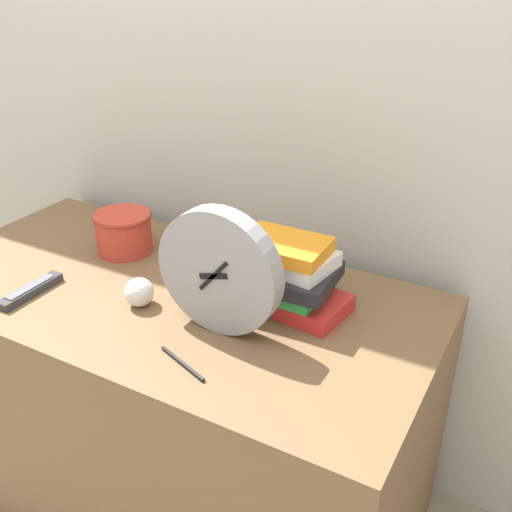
# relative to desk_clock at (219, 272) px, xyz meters

# --- Properties ---
(wall_back) EXTENTS (6.00, 0.04, 2.40)m
(wall_back) POSITION_rel_desk_clock_xyz_m (-0.21, 0.47, 0.35)
(wall_back) COLOR beige
(wall_back) RESTS_ON ground_plane
(desk) EXTENTS (1.32, 0.66, 0.71)m
(desk) POSITION_rel_desk_clock_xyz_m (-0.21, 0.07, -0.50)
(desk) COLOR brown
(desk) RESTS_ON ground_plane
(desk_clock) EXTENTS (0.29, 0.05, 0.29)m
(desk_clock) POSITION_rel_desk_clock_xyz_m (0.00, 0.00, 0.00)
(desk_clock) COLOR #99999E
(desk_clock) RESTS_ON desk
(book_stack) EXTENTS (0.25, 0.19, 0.17)m
(book_stack) POSITION_rel_desk_clock_xyz_m (0.09, 0.16, -0.06)
(book_stack) COLOR red
(book_stack) RESTS_ON desk
(basket) EXTENTS (0.16, 0.16, 0.11)m
(basket) POSITION_rel_desk_clock_xyz_m (-0.44, 0.19, -0.08)
(basket) COLOR #C63D2D
(basket) RESTS_ON desk
(tv_remote) EXTENTS (0.04, 0.18, 0.02)m
(tv_remote) POSITION_rel_desk_clock_xyz_m (-0.48, -0.10, -0.13)
(tv_remote) COLOR #333338
(tv_remote) RESTS_ON desk
(crumpled_paper_ball) EXTENTS (0.07, 0.07, 0.07)m
(crumpled_paper_ball) POSITION_rel_desk_clock_xyz_m (-0.22, -0.01, -0.11)
(crumpled_paper_ball) COLOR white
(crumpled_paper_ball) RESTS_ON desk
(pen) EXTENTS (0.14, 0.06, 0.01)m
(pen) POSITION_rel_desk_clock_xyz_m (0.00, -0.15, -0.14)
(pen) COLOR black
(pen) RESTS_ON desk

